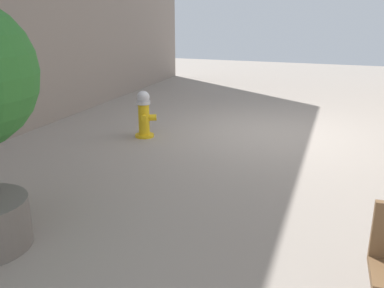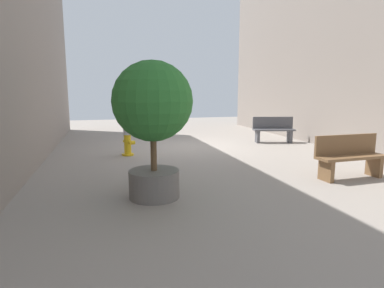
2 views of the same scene
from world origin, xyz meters
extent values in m
plane|color=gray|center=(0.00, 0.00, 0.00)|extent=(23.40, 23.40, 0.00)
cylinder|color=gold|center=(2.22, 1.02, 0.03)|extent=(0.35, 0.35, 0.05)
cylinder|color=gold|center=(2.22, 1.02, 0.34)|extent=(0.21, 0.21, 0.58)
cylinder|color=silver|center=(2.22, 1.02, 0.66)|extent=(0.26, 0.26, 0.06)
sphere|color=silver|center=(2.22, 1.02, 0.75)|extent=(0.24, 0.24, 0.24)
cylinder|color=gold|center=(2.28, 0.89, 0.41)|extent=(0.14, 0.16, 0.09)
cylinder|color=gold|center=(2.16, 1.16, 0.41)|extent=(0.14, 0.16, 0.09)
cylinder|color=gold|center=(2.07, 0.96, 0.37)|extent=(0.18, 0.17, 0.12)
camera|label=1|loc=(-1.15, 7.85, 2.27)|focal=39.36mm
camera|label=2|loc=(2.87, 10.56, 1.89)|focal=29.84mm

